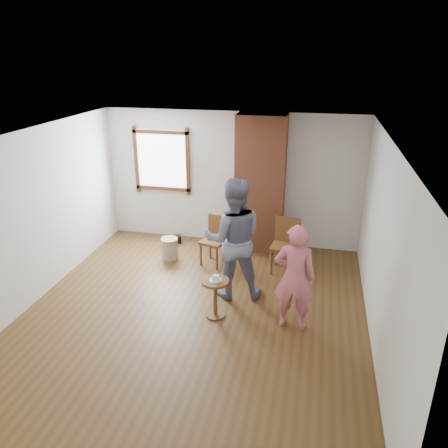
{
  "coord_description": "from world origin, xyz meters",
  "views": [
    {
      "loc": [
        1.62,
        -5.28,
        3.65
      ],
      "look_at": [
        0.28,
        0.8,
        1.15
      ],
      "focal_mm": 35.0,
      "sensor_mm": 36.0,
      "label": 1
    }
  ],
  "objects_px": {
    "man": "(233,239)",
    "person_pink": "(294,277)",
    "stoneware_crock": "(170,248)",
    "dining_chair_left": "(215,237)",
    "dining_chair_right": "(286,242)",
    "side_table": "(215,292)"
  },
  "relations": [
    {
      "from": "side_table",
      "to": "man",
      "type": "xyz_separation_m",
      "value": [
        0.13,
        0.67,
        0.56
      ]
    },
    {
      "from": "dining_chair_left",
      "to": "man",
      "type": "xyz_separation_m",
      "value": [
        0.53,
        -1.04,
        0.47
      ]
    },
    {
      "from": "dining_chair_left",
      "to": "dining_chair_right",
      "type": "relative_size",
      "value": 0.94
    },
    {
      "from": "dining_chair_left",
      "to": "person_pink",
      "type": "height_order",
      "value": "person_pink"
    },
    {
      "from": "side_table",
      "to": "person_pink",
      "type": "bearing_deg",
      "value": 0.18
    },
    {
      "from": "stoneware_crock",
      "to": "dining_chair_right",
      "type": "height_order",
      "value": "dining_chair_right"
    },
    {
      "from": "man",
      "to": "person_pink",
      "type": "bearing_deg",
      "value": 132.48
    },
    {
      "from": "man",
      "to": "person_pink",
      "type": "relative_size",
      "value": 1.25
    },
    {
      "from": "stoneware_crock",
      "to": "dining_chair_left",
      "type": "bearing_deg",
      "value": 1.98
    },
    {
      "from": "person_pink",
      "to": "side_table",
      "type": "bearing_deg",
      "value": 1.01
    },
    {
      "from": "stoneware_crock",
      "to": "man",
      "type": "height_order",
      "value": "man"
    },
    {
      "from": "man",
      "to": "side_table",
      "type": "bearing_deg",
      "value": 66.01
    },
    {
      "from": "dining_chair_right",
      "to": "man",
      "type": "relative_size",
      "value": 0.49
    },
    {
      "from": "dining_chair_left",
      "to": "dining_chair_right",
      "type": "xyz_separation_m",
      "value": [
        1.26,
        -0.01,
        0.03
      ]
    },
    {
      "from": "dining_chair_left",
      "to": "side_table",
      "type": "distance_m",
      "value": 1.76
    },
    {
      "from": "man",
      "to": "dining_chair_left",
      "type": "bearing_deg",
      "value": -76.33
    },
    {
      "from": "stoneware_crock",
      "to": "dining_chair_right",
      "type": "distance_m",
      "value": 2.16
    },
    {
      "from": "side_table",
      "to": "man",
      "type": "height_order",
      "value": "man"
    },
    {
      "from": "man",
      "to": "person_pink",
      "type": "distance_m",
      "value": 1.2
    },
    {
      "from": "dining_chair_right",
      "to": "man",
      "type": "distance_m",
      "value": 1.33
    },
    {
      "from": "stoneware_crock",
      "to": "person_pink",
      "type": "distance_m",
      "value": 2.97
    },
    {
      "from": "stoneware_crock",
      "to": "dining_chair_right",
      "type": "bearing_deg",
      "value": 0.42
    }
  ]
}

